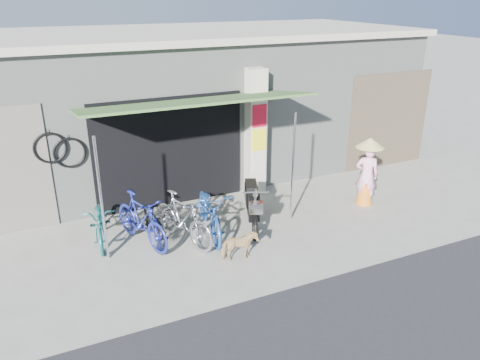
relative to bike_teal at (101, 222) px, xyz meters
name	(u,v)px	position (x,y,z in m)	size (l,w,h in m)	color
ground	(270,243)	(2.99, -1.44, -0.43)	(80.00, 80.00, 0.00)	#9A968B
bicycle_shop	(185,100)	(2.98, 3.66, 1.41)	(12.30, 5.30, 3.66)	gray
shop_pillar	(255,133)	(3.84, 1.01, 1.07)	(0.42, 0.44, 3.00)	beige
awning	(195,104)	(2.08, 0.19, 2.09)	(4.60, 1.88, 2.72)	#395D2A
neighbour_right	(388,120)	(7.99, 1.15, 0.87)	(2.60, 0.06, 2.60)	brown
bike_teal	(101,222)	(0.00, 0.00, 0.00)	(0.56, 1.62, 0.85)	#166362
bike_blue	(141,220)	(0.71, -0.42, 0.10)	(0.49, 1.73, 1.04)	navy
bike_black	(155,221)	(0.98, -0.36, -0.02)	(0.54, 1.54, 0.81)	black
bike_silver	(182,219)	(1.44, -0.70, 0.09)	(0.49, 1.72, 1.04)	#B6B6BB
bike_navy	(210,211)	(2.06, -0.58, 0.08)	(0.67, 1.93, 1.01)	#224F9E
street_dog	(240,246)	(2.18, -1.75, -0.14)	(0.30, 0.67, 0.56)	tan
moped	(252,204)	(3.02, -0.55, 0.04)	(0.84, 1.75, 1.03)	black
nun	(367,171)	(5.83, -0.71, 0.38)	(0.64, 0.64, 1.60)	#FFABCD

